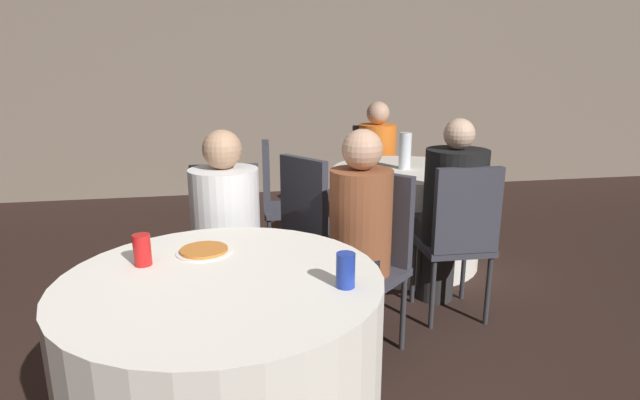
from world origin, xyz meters
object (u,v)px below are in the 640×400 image
chair_far_southwest (313,216)px  chair_far_north (374,167)px  table_near (226,368)px  chair_far_south (459,231)px  chair_far_west (278,194)px  soda_can_red (142,250)px  person_black_shirt (449,214)px  chair_near_north (227,235)px  bottle_far (405,151)px  person_white_shirt (226,237)px  pizza_plate_near (204,251)px  table_far (405,215)px  soda_can_blue (346,270)px  chair_near_northeast (370,247)px  person_orange_shirt (378,166)px  person_floral_shirt (352,251)px

chair_far_southwest → chair_far_north: bearing=117.3°
table_near → chair_far_south: chair_far_south is taller
chair_far_west → soda_can_red: chair_far_west is taller
chair_far_south → person_black_shirt: 0.17m
chair_near_north → bottle_far: bottle_far is taller
chair_near_north → chair_far_north: (1.38, 1.80, 0.00)m
person_white_shirt → pizza_plate_near: size_ratio=5.24×
table_far → chair_far_north: 1.00m
soda_can_red → soda_can_blue: same height
chair_far_north → chair_far_west: bearing=43.9°
chair_near_northeast → person_orange_shirt: (0.64, 1.97, 0.04)m
chair_near_north → chair_far_north: 2.27m
chair_far_south → bottle_far: (0.00, 0.96, 0.31)m
chair_far_southwest → bottle_far: 1.00m
person_orange_shirt → pizza_plate_near: (-1.46, -2.38, 0.14)m
person_orange_shirt → bottle_far: 0.88m
person_floral_shirt → pizza_plate_near: bearing=71.0°
person_black_shirt → soda_can_blue: 1.49m
person_black_shirt → soda_can_red: size_ratio=9.84×
chair_near_northeast → chair_far_southwest: same height
person_orange_shirt → soda_can_red: person_orange_shirt is taller
chair_far_north → bottle_far: size_ratio=3.50×
table_near → person_floral_shirt: 0.86m
chair_near_northeast → chair_near_north: bearing=23.9°
table_far → chair_far_west: chair_far_west is taller
table_near → soda_can_red: bearing=150.1°
pizza_plate_near → soda_can_red: size_ratio=1.83×
chair_near_north → soda_can_red: 0.92m
chair_near_north → chair_near_northeast: 0.81m
chair_near_northeast → chair_far_west: (-0.36, 1.22, 0.00)m
chair_far_south → soda_can_blue: size_ratio=7.81×
chair_near_north → chair_far_south: bearing=173.7°
chair_far_southwest → soda_can_blue: 1.46m
soda_can_red → bottle_far: bearing=45.1°
person_orange_shirt → soda_can_red: bearing=57.3°
person_orange_shirt → soda_can_blue: person_orange_shirt is taller
person_orange_shirt → pizza_plate_near: 2.79m
table_near → soda_can_red: size_ratio=9.62×
table_far → chair_far_west: size_ratio=1.18×
person_black_shirt → soda_can_red: bearing=-151.2°
chair_far_southwest → person_floral_shirt: person_floral_shirt is taller
person_white_shirt → soda_can_red: 0.76m
table_far → chair_far_west: 1.00m
chair_far_north → pizza_plate_near: (-1.46, -2.54, 0.18)m
person_black_shirt → bottle_far: bearing=92.1°
bottle_far → chair_far_southwest: bearing=-145.9°
chair_far_north → soda_can_red: chair_far_north is taller
soda_can_blue → chair_far_southwest: bearing=84.9°
table_near → chair_far_southwest: (0.55, 1.28, 0.20)m
chair_near_north → soda_can_blue: bearing=110.1°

